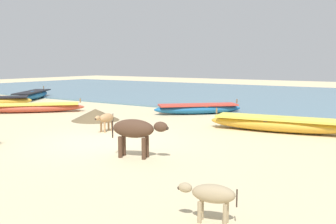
{
  "coord_description": "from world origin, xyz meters",
  "views": [
    {
      "loc": [
        7.59,
        -7.98,
        2.32
      ],
      "look_at": [
        0.34,
        2.77,
        0.6
      ],
      "focal_mm": 40.23,
      "sensor_mm": 36.0,
      "label": 1
    }
  ],
  "objects_px": {
    "calf_near_tan": "(106,119)",
    "cow_second_adult_dark": "(135,130)",
    "fishing_boat_0": "(32,108)",
    "fishing_boat_6": "(33,95)",
    "fishing_boat_4": "(198,108)",
    "fishing_boat_1": "(278,124)",
    "calf_far_dun": "(211,195)"
  },
  "relations": [
    {
      "from": "fishing_boat_0",
      "to": "calf_far_dun",
      "type": "relative_size",
      "value": 4.55
    },
    {
      "from": "fishing_boat_1",
      "to": "fishing_boat_4",
      "type": "height_order",
      "value": "fishing_boat_1"
    },
    {
      "from": "calf_near_tan",
      "to": "calf_far_dun",
      "type": "relative_size",
      "value": 1.08
    },
    {
      "from": "fishing_boat_6",
      "to": "cow_second_adult_dark",
      "type": "relative_size",
      "value": 3.06
    },
    {
      "from": "cow_second_adult_dark",
      "to": "fishing_boat_0",
      "type": "bearing_deg",
      "value": 139.73
    },
    {
      "from": "fishing_boat_6",
      "to": "calf_near_tan",
      "type": "height_order",
      "value": "fishing_boat_6"
    },
    {
      "from": "fishing_boat_1",
      "to": "calf_far_dun",
      "type": "distance_m",
      "value": 7.85
    },
    {
      "from": "fishing_boat_4",
      "to": "fishing_boat_6",
      "type": "relative_size",
      "value": 0.8
    },
    {
      "from": "fishing_boat_0",
      "to": "fishing_boat_6",
      "type": "distance_m",
      "value": 6.66
    },
    {
      "from": "fishing_boat_4",
      "to": "calf_far_dun",
      "type": "bearing_deg",
      "value": -104.22
    },
    {
      "from": "fishing_boat_4",
      "to": "cow_second_adult_dark",
      "type": "bearing_deg",
      "value": -115.94
    },
    {
      "from": "fishing_boat_1",
      "to": "fishing_boat_4",
      "type": "relative_size",
      "value": 1.37
    },
    {
      "from": "fishing_boat_0",
      "to": "fishing_boat_6",
      "type": "height_order",
      "value": "fishing_boat_6"
    },
    {
      "from": "fishing_boat_0",
      "to": "fishing_boat_1",
      "type": "xyz_separation_m",
      "value": [
        11.04,
        1.56,
        0.04
      ]
    },
    {
      "from": "fishing_boat_0",
      "to": "fishing_boat_6",
      "type": "xyz_separation_m",
      "value": [
        -5.36,
        3.96,
        0.05
      ]
    },
    {
      "from": "cow_second_adult_dark",
      "to": "fishing_boat_4",
      "type": "bearing_deg",
      "value": 90.92
    },
    {
      "from": "fishing_boat_1",
      "to": "fishing_boat_4",
      "type": "bearing_deg",
      "value": -36.43
    },
    {
      "from": "calf_near_tan",
      "to": "cow_second_adult_dark",
      "type": "xyz_separation_m",
      "value": [
        3.02,
        -2.15,
        0.24
      ]
    },
    {
      "from": "fishing_boat_4",
      "to": "calf_far_dun",
      "type": "distance_m",
      "value": 11.65
    },
    {
      "from": "fishing_boat_1",
      "to": "calf_far_dun",
      "type": "xyz_separation_m",
      "value": [
        1.5,
        -7.71,
        0.15
      ]
    },
    {
      "from": "fishing_boat_1",
      "to": "fishing_boat_6",
      "type": "bearing_deg",
      "value": -16.85
    },
    {
      "from": "fishing_boat_6",
      "to": "cow_second_adult_dark",
      "type": "bearing_deg",
      "value": -151.48
    },
    {
      "from": "fishing_boat_4",
      "to": "cow_second_adult_dark",
      "type": "relative_size",
      "value": 2.44
    },
    {
      "from": "fishing_boat_6",
      "to": "cow_second_adult_dark",
      "type": "xyz_separation_m",
      "value": [
        14.6,
        -7.78,
        0.4
      ]
    },
    {
      "from": "fishing_boat_6",
      "to": "fishing_boat_1",
      "type": "bearing_deg",
      "value": -131.78
    },
    {
      "from": "fishing_boat_1",
      "to": "calf_far_dun",
      "type": "relative_size",
      "value": 5.48
    },
    {
      "from": "fishing_boat_1",
      "to": "fishing_boat_6",
      "type": "distance_m",
      "value": 16.57
    },
    {
      "from": "fishing_boat_6",
      "to": "cow_second_adult_dark",
      "type": "height_order",
      "value": "cow_second_adult_dark"
    },
    {
      "from": "fishing_boat_0",
      "to": "fishing_boat_4",
      "type": "bearing_deg",
      "value": -15.22
    },
    {
      "from": "fishing_boat_1",
      "to": "fishing_boat_4",
      "type": "xyz_separation_m",
      "value": [
        -4.4,
        2.33,
        -0.02
      ]
    },
    {
      "from": "fishing_boat_4",
      "to": "cow_second_adult_dark",
      "type": "height_order",
      "value": "cow_second_adult_dark"
    },
    {
      "from": "calf_near_tan",
      "to": "fishing_boat_0",
      "type": "bearing_deg",
      "value": -109.61
    }
  ]
}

